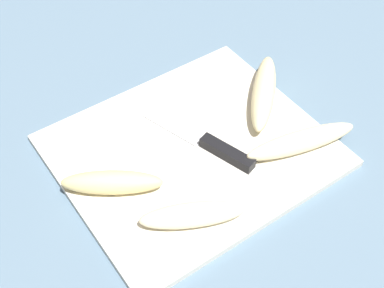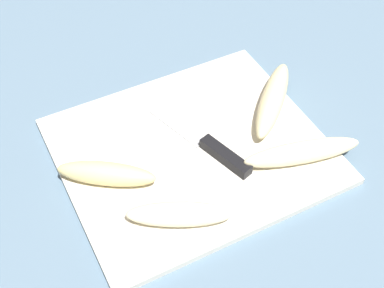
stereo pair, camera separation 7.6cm
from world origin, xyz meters
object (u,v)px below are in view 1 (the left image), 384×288
knife (217,148)px  banana_soft_right (264,92)px  banana_bright_far (193,215)px  banana_pale_long (301,141)px  banana_golden_short (112,182)px

knife → banana_soft_right: size_ratio=1.27×
banana_bright_far → knife: bearing=38.4°
knife → banana_pale_long: (0.11, -0.07, 0.01)m
banana_bright_far → banana_pale_long: 0.22m
banana_golden_short → banana_pale_long: 0.30m
banana_soft_right → banana_bright_far: 0.28m
banana_bright_far → banana_pale_long: banana_pale_long is taller
banana_bright_far → banana_pale_long: (0.22, 0.01, 0.00)m
banana_bright_far → banana_soft_right: bearing=28.9°
banana_soft_right → banana_bright_far: (-0.24, -0.14, -0.00)m
banana_pale_long → banana_golden_short: bearing=160.5°
banana_soft_right → banana_pale_long: (-0.02, -0.12, -0.00)m
banana_golden_short → banana_bright_far: bearing=-60.5°
banana_golden_short → banana_pale_long: (0.29, -0.10, 0.00)m
banana_soft_right → banana_golden_short: 0.31m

